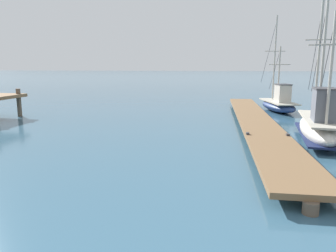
{
  "coord_description": "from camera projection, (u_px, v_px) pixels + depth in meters",
  "views": [
    {
      "loc": [
        4.02,
        -0.08,
        3.27
      ],
      "look_at": [
        2.23,
        9.77,
        1.4
      ],
      "focal_mm": 34.72,
      "sensor_mm": 36.0,
      "label": 1
    }
  ],
  "objects": [
    {
      "name": "floating_dock",
      "position": [
        255.0,
        120.0,
        17.51
      ],
      "size": [
        2.52,
        21.57,
        0.53
      ],
      "color": "brown",
      "rests_on": "ground"
    },
    {
      "name": "fishing_boat_0",
      "position": [
        319.0,
        125.0,
        14.2
      ],
      "size": [
        2.03,
        7.18,
        6.24
      ],
      "color": "silver",
      "rests_on": "ground"
    },
    {
      "name": "fishing_boat_1",
      "position": [
        279.0,
        103.0,
        23.39
      ],
      "size": [
        2.61,
        7.17,
        6.88
      ],
      "color": "navy",
      "rests_on": "ground"
    }
  ]
}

